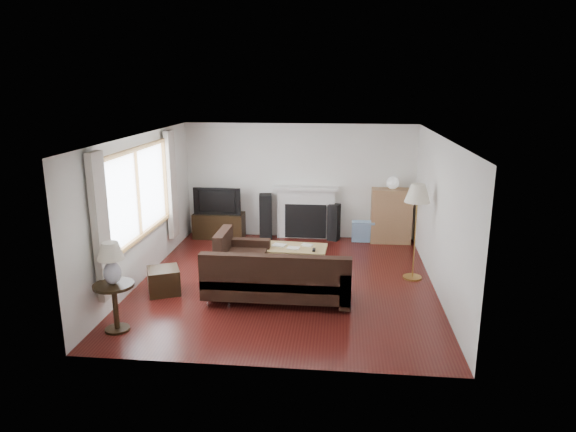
# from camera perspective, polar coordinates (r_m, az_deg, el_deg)

# --- Properties ---
(room) EXTENTS (5.10, 5.60, 2.54)m
(room) POSITION_cam_1_polar(r_m,az_deg,el_deg) (8.55, -0.21, 0.47)
(room) COLOR #47130F
(room) RESTS_ON ground
(window) EXTENTS (0.12, 2.74, 1.54)m
(window) POSITION_cam_1_polar(r_m,az_deg,el_deg) (8.89, -16.28, 2.41)
(window) COLOR olive
(window) RESTS_ON room
(curtain_near) EXTENTS (0.10, 0.35, 2.10)m
(curtain_near) POSITION_cam_1_polar(r_m,az_deg,el_deg) (7.55, -20.10, -1.18)
(curtain_near) COLOR beige
(curtain_near) RESTS_ON room
(curtain_far) EXTENTS (0.10, 0.35, 2.10)m
(curtain_far) POSITION_cam_1_polar(r_m,az_deg,el_deg) (10.29, -12.83, 3.40)
(curtain_far) COLOR beige
(curtain_far) RESTS_ON room
(fireplace) EXTENTS (1.40, 0.26, 1.15)m
(fireplace) POSITION_cam_1_polar(r_m,az_deg,el_deg) (11.25, 1.99, 0.39)
(fireplace) COLOR white
(fireplace) RESTS_ON room
(tv_stand) EXTENTS (1.10, 0.49, 0.55)m
(tv_stand) POSITION_cam_1_polar(r_m,az_deg,el_deg) (11.45, -7.65, -1.03)
(tv_stand) COLOR black
(tv_stand) RESTS_ON ground
(television) EXTENTS (1.03, 0.14, 0.59)m
(television) POSITION_cam_1_polar(r_m,az_deg,el_deg) (11.31, -7.75, 1.76)
(television) COLOR black
(television) RESTS_ON tv_stand
(speaker_left) EXTENTS (0.31, 0.36, 0.98)m
(speaker_left) POSITION_cam_1_polar(r_m,az_deg,el_deg) (11.26, -2.49, -0.04)
(speaker_left) COLOR black
(speaker_left) RESTS_ON ground
(speaker_right) EXTENTS (0.29, 0.32, 0.79)m
(speaker_right) POSITION_cam_1_polar(r_m,az_deg,el_deg) (11.18, 5.12, -0.69)
(speaker_right) COLOR black
(speaker_right) RESTS_ON ground
(bookshelf) EXTENTS (0.85, 0.40, 1.16)m
(bookshelf) POSITION_cam_1_polar(r_m,az_deg,el_deg) (11.16, 11.37, 0.03)
(bookshelf) COLOR #986D47
(bookshelf) RESTS_ON ground
(globe_lamp) EXTENTS (0.26, 0.26, 0.26)m
(globe_lamp) POSITION_cam_1_polar(r_m,az_deg,el_deg) (11.00, 11.55, 3.61)
(globe_lamp) COLOR white
(globe_lamp) RESTS_ON bookshelf
(sectional_sofa) EXTENTS (2.48, 1.81, 0.80)m
(sectional_sofa) POSITION_cam_1_polar(r_m,az_deg,el_deg) (8.09, -1.17, -6.69)
(sectional_sofa) COLOR black
(sectional_sofa) RESTS_ON ground
(coffee_table) EXTENTS (1.22, 0.71, 0.46)m
(coffee_table) POSITION_cam_1_polar(r_m,az_deg,el_deg) (9.36, 0.62, -4.78)
(coffee_table) COLOR #A6894F
(coffee_table) RESTS_ON ground
(footstool) EXTENTS (0.65, 0.65, 0.42)m
(footstool) POSITION_cam_1_polar(r_m,az_deg,el_deg) (8.66, -13.65, -7.01)
(footstool) COLOR black
(footstool) RESTS_ON ground
(floor_lamp) EXTENTS (0.56, 0.56, 1.69)m
(floor_lamp) POSITION_cam_1_polar(r_m,az_deg,el_deg) (9.09, 13.95, -1.76)
(floor_lamp) COLOR #AD803C
(floor_lamp) RESTS_ON ground
(side_table) EXTENTS (0.55, 0.55, 0.69)m
(side_table) POSITION_cam_1_polar(r_m,az_deg,el_deg) (7.55, -18.62, -9.58)
(side_table) COLOR black
(side_table) RESTS_ON ground
(table_lamp) EXTENTS (0.36, 0.36, 0.58)m
(table_lamp) POSITION_cam_1_polar(r_m,az_deg,el_deg) (7.32, -19.02, -5.02)
(table_lamp) COLOR silver
(table_lamp) RESTS_ON side_table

